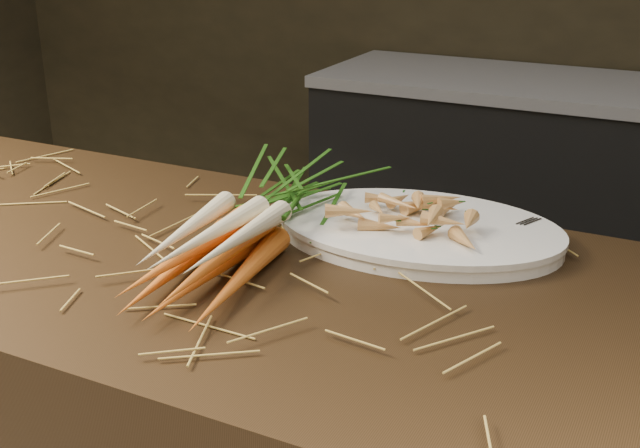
{
  "coord_description": "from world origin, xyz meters",
  "views": [
    {
      "loc": [
        0.71,
        -0.62,
        1.39
      ],
      "look_at": [
        0.21,
        0.35,
        0.96
      ],
      "focal_mm": 45.0,
      "sensor_mm": 36.0,
      "label": 1
    }
  ],
  "objects": [
    {
      "name": "back_counter",
      "position": [
        0.3,
        2.18,
        0.42
      ],
      "size": [
        1.82,
        0.62,
        0.84
      ],
      "color": "black",
      "rests_on": "ground"
    },
    {
      "name": "straw_bedding",
      "position": [
        0.0,
        0.3,
        0.91
      ],
      "size": [
        1.4,
        0.6,
        0.02
      ],
      "primitive_type": null,
      "color": "olive",
      "rests_on": "main_counter"
    },
    {
      "name": "root_veg_bunch",
      "position": [
        0.1,
        0.36,
        0.95
      ],
      "size": [
        0.21,
        0.56,
        0.1
      ],
      "rotation": [
        0.0,
        0.0,
        0.05
      ],
      "color": "#C54817",
      "rests_on": "main_counter"
    },
    {
      "name": "serving_platter",
      "position": [
        0.32,
        0.5,
        0.91
      ],
      "size": [
        0.48,
        0.34,
        0.02
      ],
      "primitive_type": null,
      "rotation": [
        0.0,
        0.0,
        0.09
      ],
      "color": "white",
      "rests_on": "main_counter"
    },
    {
      "name": "roasted_veg_heap",
      "position": [
        0.32,
        0.5,
        0.95
      ],
      "size": [
        0.24,
        0.18,
        0.05
      ],
      "primitive_type": null,
      "rotation": [
        0.0,
        0.0,
        0.09
      ],
      "color": "#BE7A36",
      "rests_on": "serving_platter"
    },
    {
      "name": "serving_fork",
      "position": [
        0.48,
        0.49,
        0.93
      ],
      "size": [
        0.08,
        0.16,
        0.0
      ],
      "primitive_type": "cube",
      "rotation": [
        0.0,
        0.0,
        -0.41
      ],
      "color": "silver",
      "rests_on": "serving_platter"
    }
  ]
}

